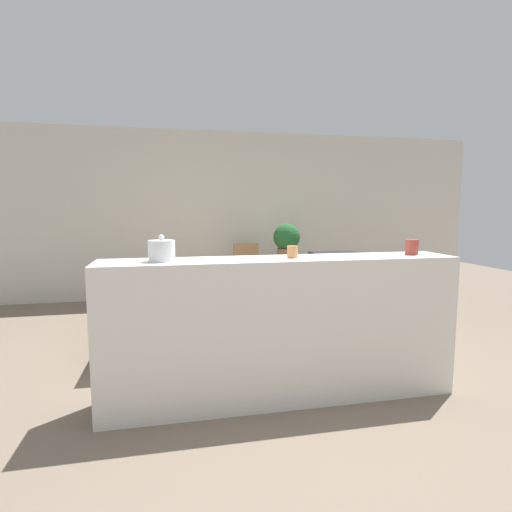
{
  "coord_description": "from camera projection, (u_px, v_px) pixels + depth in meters",
  "views": [
    {
      "loc": [
        -0.8,
        -3.18,
        1.44
      ],
      "look_at": [
        0.25,
        1.76,
        0.85
      ],
      "focal_mm": 28.0,
      "sensor_mm": 36.0,
      "label": 1
    }
  ],
  "objects": [
    {
      "name": "coffee_tin",
      "position": [
        412.0,
        247.0,
        3.16
      ],
      "size": [
        0.1,
        0.1,
        0.12
      ],
      "color": "#99382D",
      "rests_on": "foreground_counter"
    },
    {
      "name": "plant_stand",
      "position": [
        286.0,
        279.0,
        6.23
      ],
      "size": [
        0.16,
        0.16,
        0.71
      ],
      "color": "#9E754C",
      "rests_on": "ground_plane"
    },
    {
      "name": "wooden_chair",
      "position": [
        248.0,
        271.0,
        6.17
      ],
      "size": [
        0.44,
        0.44,
        0.91
      ],
      "color": "#9E754C",
      "rests_on": "ground_plane"
    },
    {
      "name": "potted_plant",
      "position": [
        287.0,
        239.0,
        6.15
      ],
      "size": [
        0.41,
        0.41,
        0.51
      ],
      "color": "#8E5B3D",
      "rests_on": "plant_stand"
    },
    {
      "name": "television",
      "position": [
        336.0,
        269.0,
        5.31
      ],
      "size": [
        0.65,
        0.45,
        0.45
      ],
      "color": "#232328",
      "rests_on": "tv_stand"
    },
    {
      "name": "foreground_counter",
      "position": [
        282.0,
        329.0,
        3.02
      ],
      "size": [
        2.67,
        0.44,
        1.08
      ],
      "color": "white",
      "rests_on": "ground_plane"
    },
    {
      "name": "couch",
      "position": [
        166.0,
        314.0,
        4.56
      ],
      "size": [
        0.97,
        2.09,
        0.72
      ],
      "color": "#847051",
      "rests_on": "ground_plane"
    },
    {
      "name": "tv_stand",
      "position": [
        336.0,
        301.0,
        5.36
      ],
      "size": [
        0.76,
        0.5,
        0.43
      ],
      "color": "#9E754C",
      "rests_on": "ground_plane"
    },
    {
      "name": "candle_jar",
      "position": [
        292.0,
        252.0,
        2.96
      ],
      "size": [
        0.08,
        0.08,
        0.09
      ],
      "color": "#C6844C",
      "rests_on": "foreground_counter"
    },
    {
      "name": "decorative_bowl",
      "position": [
        162.0,
        251.0,
        2.77
      ],
      "size": [
        0.18,
        0.18,
        0.19
      ],
      "color": "silver",
      "rests_on": "foreground_counter"
    },
    {
      "name": "ground_plane",
      "position": [
        270.0,
        378.0,
        3.42
      ],
      "size": [
        14.0,
        14.0,
        0.0
      ],
      "primitive_type": "plane",
      "color": "#756656"
    },
    {
      "name": "wall_back",
      "position": [
        221.0,
        215.0,
        6.6
      ],
      "size": [
        9.0,
        0.06,
        2.7
      ],
      "color": "beige",
      "rests_on": "ground_plane"
    }
  ]
}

